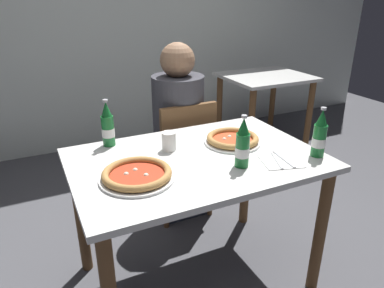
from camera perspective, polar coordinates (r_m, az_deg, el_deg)
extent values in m
plane|color=#4C4C51|center=(2.17, 0.61, -20.33)|extent=(8.00, 8.00, 0.00)
cube|color=silver|center=(3.68, -15.56, 19.33)|extent=(7.00, 0.10, 2.60)
cube|color=silver|center=(1.75, 0.71, -2.54)|extent=(1.20, 0.80, 0.03)
cylinder|color=brown|center=(1.99, 19.75, -13.08)|extent=(0.06, 0.06, 0.72)
cylinder|color=brown|center=(2.09, -17.36, -10.87)|extent=(0.06, 0.06, 0.72)
cylinder|color=brown|center=(2.43, 8.59, -4.98)|extent=(0.06, 0.06, 0.72)
cube|color=brown|center=(2.51, -2.27, -1.94)|extent=(0.40, 0.40, 0.04)
cube|color=brown|center=(2.27, -0.49, 1.36)|extent=(0.38, 0.04, 0.40)
cylinder|color=brown|center=(2.81, -0.46, -4.14)|extent=(0.04, 0.04, 0.41)
cylinder|color=brown|center=(2.70, -7.00, -5.57)|extent=(0.04, 0.04, 0.41)
cylinder|color=brown|center=(2.55, 2.91, -7.27)|extent=(0.04, 0.04, 0.41)
cylinder|color=brown|center=(2.42, -4.22, -9.06)|extent=(0.04, 0.04, 0.41)
cube|color=#2D3342|center=(2.59, -2.02, -6.23)|extent=(0.32, 0.28, 0.45)
cylinder|color=#3F3F47|center=(2.38, -2.19, 4.31)|extent=(0.34, 0.34, 0.55)
sphere|color=#9E7556|center=(2.29, -2.33, 13.21)|extent=(0.22, 0.22, 0.22)
cube|color=silver|center=(3.59, 11.67, 10.47)|extent=(0.80, 0.70, 0.03)
cylinder|color=brown|center=(3.28, 9.39, 2.58)|extent=(0.06, 0.06, 0.72)
cylinder|color=brown|center=(3.69, 18.13, 4.08)|extent=(0.06, 0.06, 0.72)
cylinder|color=brown|center=(3.74, 4.35, 5.41)|extent=(0.06, 0.06, 0.72)
cylinder|color=brown|center=(4.11, 12.67, 6.54)|extent=(0.06, 0.06, 0.72)
cylinder|color=white|center=(1.56, -8.72, -5.35)|extent=(0.33, 0.33, 0.01)
cylinder|color=#BC381E|center=(1.55, -8.75, -4.99)|extent=(0.24, 0.24, 0.01)
torus|color=#B78447|center=(1.55, -8.77, -4.63)|extent=(0.30, 0.30, 0.03)
sphere|color=silver|center=(1.57, -10.45, -4.82)|extent=(0.02, 0.02, 0.02)
sphere|color=silver|center=(1.54, -7.33, -5.04)|extent=(0.02, 0.02, 0.02)
sphere|color=silver|center=(1.59, -9.03, -4.19)|extent=(0.02, 0.02, 0.02)
cylinder|color=white|center=(1.91, 6.46, 0.30)|extent=(0.30, 0.30, 0.01)
cylinder|color=#CC4723|center=(1.91, 6.48, 0.61)|extent=(0.21, 0.21, 0.01)
torus|color=#B78447|center=(1.90, 6.49, 0.91)|extent=(0.27, 0.27, 0.03)
sphere|color=silver|center=(1.91, 5.16, 0.71)|extent=(0.02, 0.02, 0.02)
sphere|color=silver|center=(1.91, 7.54, 0.60)|extent=(0.02, 0.02, 0.02)
sphere|color=silver|center=(1.94, 5.97, 1.10)|extent=(0.02, 0.02, 0.02)
cylinder|color=#196B2D|center=(1.64, 8.02, -0.99)|extent=(0.06, 0.06, 0.16)
cone|color=#196B2D|center=(1.59, 8.25, 2.88)|extent=(0.05, 0.05, 0.07)
cylinder|color=#B7B7BC|center=(1.58, 8.34, 4.36)|extent=(0.03, 0.03, 0.01)
cylinder|color=white|center=(1.64, 8.00, -1.24)|extent=(0.07, 0.07, 0.04)
cylinder|color=#196B2D|center=(1.90, -13.22, 2.05)|extent=(0.06, 0.06, 0.16)
cone|color=#196B2D|center=(1.86, -13.55, 5.43)|extent=(0.05, 0.05, 0.07)
cylinder|color=#B7B7BC|center=(1.85, -13.67, 6.72)|extent=(0.03, 0.03, 0.01)
cylinder|color=white|center=(1.90, -13.20, 1.83)|extent=(0.07, 0.07, 0.04)
cylinder|color=#196B2D|center=(1.83, 19.57, 0.52)|extent=(0.06, 0.06, 0.16)
cone|color=#196B2D|center=(1.79, 20.06, 3.99)|extent=(0.05, 0.05, 0.07)
cylinder|color=#B7B7BC|center=(1.78, 20.25, 5.31)|extent=(0.03, 0.03, 0.01)
cylinder|color=white|center=(1.83, 19.53, 0.29)|extent=(0.07, 0.07, 0.04)
cube|color=white|center=(1.75, 13.90, -2.58)|extent=(0.22, 0.22, 0.00)
cube|color=silver|center=(1.76, 14.42, -2.32)|extent=(0.04, 0.19, 0.00)
cube|color=silver|center=(1.74, 13.40, -2.58)|extent=(0.08, 0.16, 0.00)
cylinder|color=white|center=(1.81, -3.70, 0.46)|extent=(0.07, 0.07, 0.09)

